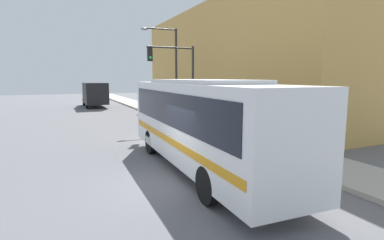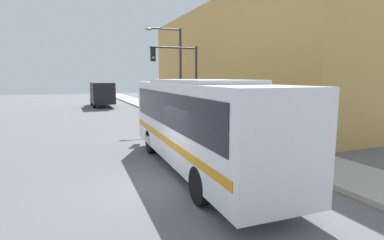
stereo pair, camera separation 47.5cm
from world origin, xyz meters
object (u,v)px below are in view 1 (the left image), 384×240
Objects in this scene: fire_hydrant at (232,132)px; street_lamp at (171,65)px; city_bus at (201,119)px; delivery_truck at (94,94)px; parking_meter at (198,115)px; traffic_light_pole at (178,71)px; pedestrian_near_corner at (199,113)px.

street_lamp is at bearing 90.99° from fire_hydrant.
fire_hydrant is at bearing 47.40° from city_bus.
street_lamp reaches higher than delivery_truck.
city_bus reaches higher than parking_meter.
city_bus is at bearing -106.62° from traffic_light_pole.
delivery_truck is 1.27× the size of traffic_light_pole.
fire_hydrant is 5.15m from pedestrian_near_corner.
pedestrian_near_corner is (1.49, -0.18, -2.85)m from traffic_light_pole.
traffic_light_pole is at bearing 131.92° from parking_meter.
street_lamp is at bearing -74.79° from delivery_truck.
parking_meter is 5.56m from street_lamp.
traffic_light_pole reaches higher than parking_meter.
traffic_light_pole is (3.27, -18.37, 2.27)m from delivery_truck.
street_lamp is 4.92m from pedestrian_near_corner.
delivery_truck is 8.47× the size of fire_hydrant.
street_lamp is (-0.15, 4.40, 3.39)m from parking_meter.
pedestrian_near_corner is at bearing 59.90° from parking_meter.
city_bus reaches higher than delivery_truck.
city_bus is at bearing -105.86° from street_lamp.
fire_hydrant is at bearing -79.84° from delivery_truck.
delivery_truck is 24.06m from fire_hydrant.
traffic_light_pole is (-0.97, 5.29, 3.27)m from fire_hydrant.
traffic_light_pole is 4.55× the size of parking_meter.
street_lamp reaches higher than traffic_light_pole.
parking_meter is (4.24, -19.45, -0.59)m from delivery_truck.
parking_meter reaches higher than fire_hydrant.
street_lamp is at bearing 100.80° from pedestrian_near_corner.
city_bus is at bearing -134.53° from fire_hydrant.
parking_meter is 0.73× the size of pedestrian_near_corner.
delivery_truck is 15.84m from street_lamp.
delivery_truck reaches higher than pedestrian_near_corner.
delivery_truck reaches higher than parking_meter.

